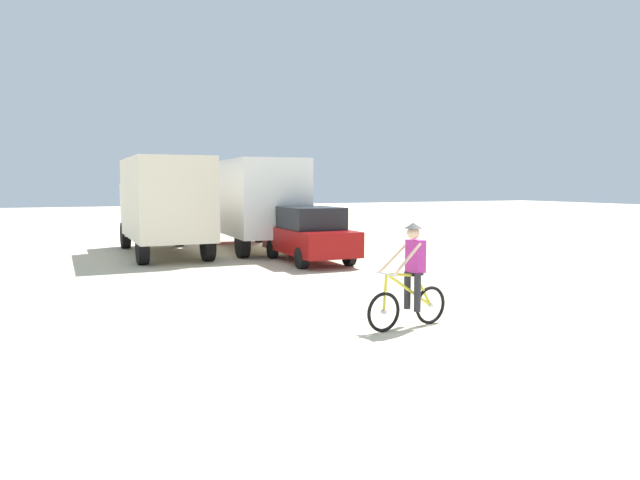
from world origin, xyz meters
name	(u,v)px	position (x,y,z in m)	size (l,w,h in m)	color
ground_plane	(415,316)	(0.00, 0.00, 0.00)	(120.00, 120.00, 0.00)	beige
box_truck_cream_rv	(163,202)	(-2.68, 11.70, 1.87)	(2.41, 6.76, 3.35)	beige
box_truck_white_box	(253,200)	(0.69, 11.97, 1.87)	(2.62, 6.83, 3.35)	white
sedan_parked	(309,235)	(1.21, 7.81, 0.88)	(1.82, 4.22, 1.76)	maroon
cyclist_orange_shirt	(411,279)	(-0.56, -0.67, 0.85)	(1.72, 0.53, 1.82)	black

